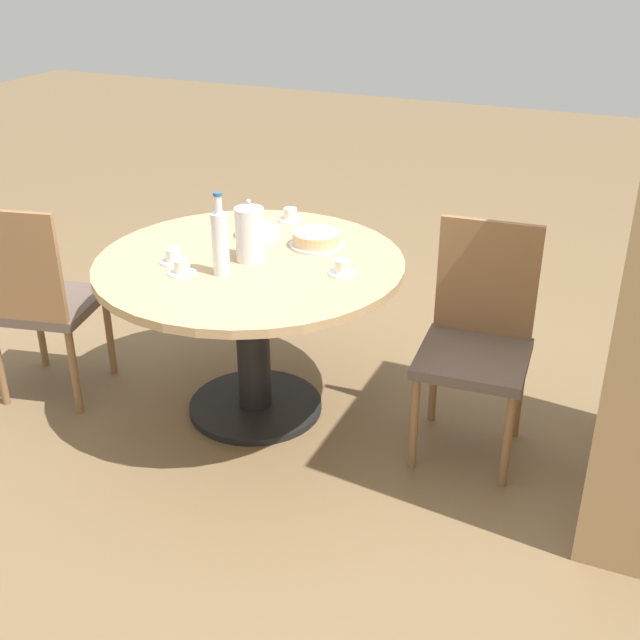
# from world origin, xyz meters

# --- Properties ---
(ground_plane) EXTENTS (14.00, 14.00, 0.00)m
(ground_plane) POSITION_xyz_m (0.00, 0.00, 0.00)
(ground_plane) COLOR brown
(dining_table) EXTENTS (1.27, 1.27, 0.72)m
(dining_table) POSITION_xyz_m (0.00, 0.00, 0.56)
(dining_table) COLOR black
(dining_table) RESTS_ON ground_plane
(chair_a) EXTENTS (0.50, 0.50, 0.93)m
(chair_a) POSITION_xyz_m (0.27, -0.90, 0.49)
(chair_a) COLOR olive
(chair_a) RESTS_ON ground_plane
(chair_b) EXTENTS (0.45, 0.45, 0.93)m
(chair_b) POSITION_xyz_m (-0.13, 0.93, 0.49)
(chair_b) COLOR olive
(chair_b) RESTS_ON ground_plane
(coffee_pot) EXTENTS (0.12, 0.12, 0.26)m
(coffee_pot) POSITION_xyz_m (0.00, 0.01, 0.84)
(coffee_pot) COLOR silver
(coffee_pot) RESTS_ON dining_table
(water_bottle) EXTENTS (0.07, 0.07, 0.33)m
(water_bottle) POSITION_xyz_m (0.17, -0.03, 0.86)
(water_bottle) COLOR silver
(water_bottle) RESTS_ON dining_table
(cake_main) EXTENTS (0.23, 0.23, 0.06)m
(cake_main) POSITION_xyz_m (-0.25, 0.19, 0.75)
(cake_main) COLOR silver
(cake_main) RESTS_ON dining_table
(cup_a) EXTENTS (0.11, 0.11, 0.06)m
(cup_a) POSITION_xyz_m (0.24, -0.17, 0.74)
(cup_a) COLOR white
(cup_a) RESTS_ON dining_table
(cup_b) EXTENTS (0.11, 0.11, 0.06)m
(cup_b) POSITION_xyz_m (-0.50, -0.05, 0.74)
(cup_b) COLOR white
(cup_b) RESTS_ON dining_table
(cup_c) EXTENTS (0.11, 0.11, 0.06)m
(cup_c) POSITION_xyz_m (0.15, -0.27, 0.74)
(cup_c) COLOR white
(cup_c) RESTS_ON dining_table
(cup_d) EXTENTS (0.11, 0.11, 0.06)m
(cup_d) POSITION_xyz_m (-0.01, 0.40, 0.74)
(cup_d) COLOR white
(cup_d) RESTS_ON dining_table
(plate_stack) EXTENTS (0.19, 0.19, 0.04)m
(plate_stack) POSITION_xyz_m (-0.26, -0.10, 0.74)
(plate_stack) COLOR white
(plate_stack) RESTS_ON dining_table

